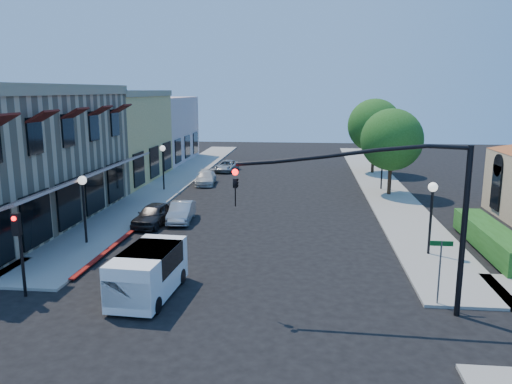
# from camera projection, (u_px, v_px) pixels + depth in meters

# --- Properties ---
(ground) EXTENTS (120.00, 120.00, 0.00)m
(ground) POSITION_uv_depth(u_px,v_px,m) (225.00, 324.00, 16.88)
(ground) COLOR black
(ground) RESTS_ON ground
(sidewalk_left) EXTENTS (3.50, 50.00, 0.12)m
(sidewalk_left) POSITION_uv_depth(u_px,v_px,m) (177.00, 179.00, 44.06)
(sidewalk_left) COLOR gray
(sidewalk_left) RESTS_ON ground
(sidewalk_right) EXTENTS (3.50, 50.00, 0.12)m
(sidewalk_right) POSITION_uv_depth(u_px,v_px,m) (379.00, 183.00, 42.29)
(sidewalk_right) COLOR gray
(sidewalk_right) RESTS_ON ground
(curb_red_strip) EXTENTS (0.25, 10.00, 0.06)m
(curb_red_strip) POSITION_uv_depth(u_px,v_px,m) (117.00, 246.00, 25.37)
(curb_red_strip) COLOR maroon
(curb_red_strip) RESTS_ON ground
(yellow_stucco_building) EXTENTS (10.00, 12.00, 7.60)m
(yellow_stucco_building) POSITION_uv_depth(u_px,v_px,m) (97.00, 137.00, 43.02)
(yellow_stucco_building) COLOR tan
(yellow_stucco_building) RESTS_ON ground
(pink_stucco_building) EXTENTS (10.00, 12.00, 7.00)m
(pink_stucco_building) POSITION_uv_depth(u_px,v_px,m) (142.00, 130.00, 54.77)
(pink_stucco_building) COLOR beige
(pink_stucco_building) RESTS_ON ground
(hedge) EXTENTS (1.40, 8.00, 1.10)m
(hedge) POSITION_uv_depth(u_px,v_px,m) (490.00, 251.00, 24.46)
(hedge) COLOR #205117
(hedge) RESTS_ON ground
(street_tree_a) EXTENTS (4.56, 4.56, 6.48)m
(street_tree_a) POSITION_uv_depth(u_px,v_px,m) (392.00, 140.00, 36.58)
(street_tree_a) COLOR black
(street_tree_a) RESTS_ON ground
(street_tree_b) EXTENTS (4.94, 4.94, 7.02)m
(street_tree_b) POSITION_uv_depth(u_px,v_px,m) (374.00, 125.00, 46.26)
(street_tree_b) COLOR black
(street_tree_b) RESTS_ON ground
(signal_mast_arm) EXTENTS (8.01, 0.39, 6.00)m
(signal_mast_arm) POSITION_uv_depth(u_px,v_px,m) (401.00, 201.00, 16.92)
(signal_mast_arm) COLOR black
(signal_mast_arm) RESTS_ON ground
(secondary_signal) EXTENTS (0.28, 0.42, 3.32)m
(secondary_signal) POSITION_uv_depth(u_px,v_px,m) (19.00, 239.00, 18.59)
(secondary_signal) COLOR black
(secondary_signal) RESTS_ON ground
(street_name_sign) EXTENTS (0.80, 0.06, 2.50)m
(street_name_sign) POSITION_uv_depth(u_px,v_px,m) (440.00, 262.00, 17.92)
(street_name_sign) COLOR #595B5E
(street_name_sign) RESTS_ON ground
(lamppost_left_near) EXTENTS (0.44, 0.44, 3.57)m
(lamppost_left_near) POSITION_uv_depth(u_px,v_px,m) (83.00, 192.00, 24.99)
(lamppost_left_near) COLOR black
(lamppost_left_near) RESTS_ON ground
(lamppost_left_far) EXTENTS (0.44, 0.44, 3.57)m
(lamppost_left_far) POSITION_uv_depth(u_px,v_px,m) (163.00, 156.00, 38.63)
(lamppost_left_far) COLOR black
(lamppost_left_far) RESTS_ON ground
(lamppost_right_near) EXTENTS (0.44, 0.44, 3.57)m
(lamppost_right_near) POSITION_uv_depth(u_px,v_px,m) (432.00, 200.00, 23.26)
(lamppost_right_near) COLOR black
(lamppost_right_near) RESTS_ON ground
(lamppost_right_far) EXTENTS (0.44, 0.44, 3.57)m
(lamppost_right_far) POSITION_uv_depth(u_px,v_px,m) (383.00, 156.00, 38.85)
(lamppost_right_far) COLOR black
(lamppost_right_far) RESTS_ON ground
(white_van) EXTENTS (2.05, 4.26, 1.84)m
(white_van) POSITION_uv_depth(u_px,v_px,m) (148.00, 270.00, 18.90)
(white_van) COLOR white
(white_van) RESTS_ON ground
(parked_car_a) EXTENTS (1.94, 3.92, 1.29)m
(parked_car_a) POSITION_uv_depth(u_px,v_px,m) (154.00, 215.00, 29.07)
(parked_car_a) COLOR black
(parked_car_a) RESTS_ON ground
(parked_car_b) EXTENTS (1.53, 3.68, 1.18)m
(parked_car_b) POSITION_uv_depth(u_px,v_px,m) (181.00, 212.00, 29.91)
(parked_car_b) COLOR #A6A8AB
(parked_car_b) RESTS_ON ground
(parked_car_c) EXTENTS (1.85, 3.87, 1.09)m
(parked_car_c) POSITION_uv_depth(u_px,v_px,m) (206.00, 178.00, 41.71)
(parked_car_c) COLOR beige
(parked_car_c) RESTS_ON ground
(parked_car_d) EXTENTS (2.13, 3.94, 1.05)m
(parked_car_d) POSITION_uv_depth(u_px,v_px,m) (227.00, 166.00, 48.47)
(parked_car_d) COLOR #A5A8AB
(parked_car_d) RESTS_ON ground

